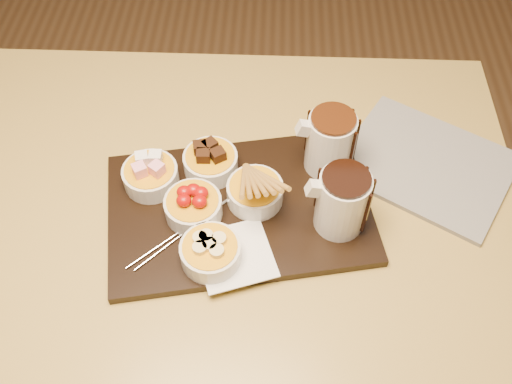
{
  "coord_description": "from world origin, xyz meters",
  "views": [
    {
      "loc": [
        0.14,
        -0.61,
        1.59
      ],
      "look_at": [
        0.12,
        -0.03,
        0.81
      ],
      "focal_mm": 40.0,
      "sensor_mm": 36.0,
      "label": 1
    }
  ],
  "objects_px": {
    "newspaper": "(426,164)",
    "dining_table": "(198,226)",
    "bowl_strawberries": "(193,207)",
    "pitcher_dark_chocolate": "(342,202)",
    "pitcher_milk_chocolate": "(330,143)",
    "serving_board": "(239,209)"
  },
  "relations": [
    {
      "from": "dining_table",
      "to": "pitcher_milk_chocolate",
      "type": "height_order",
      "value": "pitcher_milk_chocolate"
    },
    {
      "from": "pitcher_dark_chocolate",
      "to": "newspaper",
      "type": "bearing_deg",
      "value": 28.97
    },
    {
      "from": "serving_board",
      "to": "newspaper",
      "type": "height_order",
      "value": "serving_board"
    },
    {
      "from": "serving_board",
      "to": "pitcher_dark_chocolate",
      "type": "bearing_deg",
      "value": -19.98
    },
    {
      "from": "bowl_strawberries",
      "to": "dining_table",
      "type": "bearing_deg",
      "value": 98.95
    },
    {
      "from": "dining_table",
      "to": "bowl_strawberries",
      "type": "distance_m",
      "value": 0.14
    },
    {
      "from": "serving_board",
      "to": "bowl_strawberries",
      "type": "distance_m",
      "value": 0.08
    },
    {
      "from": "newspaper",
      "to": "dining_table",
      "type": "bearing_deg",
      "value": -137.39
    },
    {
      "from": "pitcher_dark_chocolate",
      "to": "pitcher_milk_chocolate",
      "type": "bearing_deg",
      "value": 85.6
    },
    {
      "from": "dining_table",
      "to": "newspaper",
      "type": "distance_m",
      "value": 0.46
    },
    {
      "from": "dining_table",
      "to": "serving_board",
      "type": "distance_m",
      "value": 0.14
    },
    {
      "from": "pitcher_dark_chocolate",
      "to": "pitcher_milk_chocolate",
      "type": "relative_size",
      "value": 1.0
    },
    {
      "from": "pitcher_dark_chocolate",
      "to": "newspaper",
      "type": "xyz_separation_m",
      "value": [
        0.18,
        0.15,
        -0.07
      ]
    },
    {
      "from": "bowl_strawberries",
      "to": "pitcher_milk_chocolate",
      "type": "distance_m",
      "value": 0.27
    },
    {
      "from": "dining_table",
      "to": "pitcher_dark_chocolate",
      "type": "distance_m",
      "value": 0.32
    },
    {
      "from": "dining_table",
      "to": "bowl_strawberries",
      "type": "relative_size",
      "value": 12.0
    },
    {
      "from": "pitcher_dark_chocolate",
      "to": "newspaper",
      "type": "distance_m",
      "value": 0.24
    },
    {
      "from": "bowl_strawberries",
      "to": "newspaper",
      "type": "bearing_deg",
      "value": 18.12
    },
    {
      "from": "pitcher_milk_chocolate",
      "to": "newspaper",
      "type": "distance_m",
      "value": 0.21
    },
    {
      "from": "dining_table",
      "to": "serving_board",
      "type": "relative_size",
      "value": 2.61
    },
    {
      "from": "pitcher_dark_chocolate",
      "to": "serving_board",
      "type": "bearing_deg",
      "value": 160.02
    },
    {
      "from": "newspaper",
      "to": "serving_board",
      "type": "bearing_deg",
      "value": -130.18
    }
  ]
}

